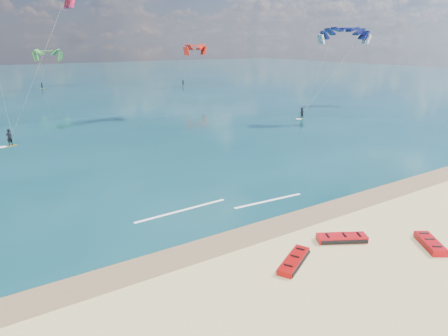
# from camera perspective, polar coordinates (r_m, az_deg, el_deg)

# --- Properties ---
(ground) EXTENTS (320.00, 320.00, 0.00)m
(ground) POSITION_cam_1_polar(r_m,az_deg,el_deg) (56.06, -20.88, 5.44)
(ground) COLOR tan
(ground) RESTS_ON ground
(wet_sand_strip) EXTENTS (320.00, 2.40, 0.01)m
(wet_sand_strip) POSITION_cam_1_polar(r_m,az_deg,el_deg) (22.89, 0.37, -10.38)
(wet_sand_strip) COLOR brown
(wet_sand_strip) RESTS_ON ground
(sea) EXTENTS (320.00, 200.00, 0.04)m
(sea) POSITION_cam_1_polar(r_m,az_deg,el_deg) (118.90, -27.81, 10.50)
(sea) COLOR #0A353B
(sea) RESTS_ON ground
(packed_kite_left) EXTENTS (3.18, 2.40, 0.40)m
(packed_kite_left) POSITION_cam_1_polar(r_m,az_deg,el_deg) (21.09, 9.94, -13.32)
(packed_kite_left) COLOR #A20908
(packed_kite_left) RESTS_ON ground
(packed_kite_mid) EXTENTS (3.19, 2.49, 0.43)m
(packed_kite_mid) POSITION_cam_1_polar(r_m,az_deg,el_deg) (23.83, 16.44, -9.98)
(packed_kite_mid) COLOR red
(packed_kite_mid) RESTS_ON ground
(packed_kite_right) EXTENTS (2.42, 2.80, 0.43)m
(packed_kite_right) POSITION_cam_1_polar(r_m,az_deg,el_deg) (25.05, 27.32, -9.92)
(packed_kite_right) COLOR #B7070E
(packed_kite_right) RESTS_ON ground
(kitesurfer_main) EXTENTS (10.58, 6.65, 18.22)m
(kitesurfer_main) POSITION_cam_1_polar(r_m,az_deg,el_deg) (45.03, -27.75, 14.16)
(kitesurfer_main) COLOR gold
(kitesurfer_main) RESTS_ON sea
(kitesurfer_far) EXTENTS (9.69, 6.02, 13.76)m
(kitesurfer_far) POSITION_cam_1_polar(r_m,az_deg,el_deg) (58.61, 14.11, 13.67)
(kitesurfer_far) COLOR #9ECA1E
(kitesurfer_far) RESTS_ON sea
(shoreline_foam) EXTENTS (12.07, 2.36, 0.01)m
(shoreline_foam) POSITION_cam_1_polar(r_m,az_deg,el_deg) (27.32, -0.25, -5.44)
(shoreline_foam) COLOR white
(shoreline_foam) RESTS_ON ground
(distant_kites) EXTENTS (83.69, 25.22, 12.34)m
(distant_kites) POSITION_cam_1_polar(r_m,az_deg,el_deg) (100.33, -28.75, 12.42)
(distant_kites) COLOR #358631
(distant_kites) RESTS_ON ground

